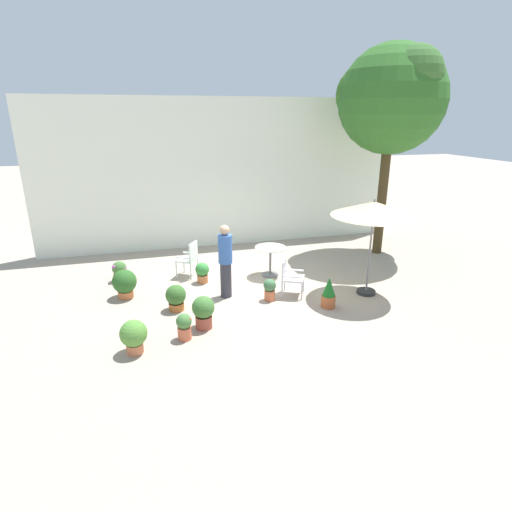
% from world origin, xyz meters
% --- Properties ---
extents(ground_plane, '(60.00, 60.00, 0.00)m').
position_xyz_m(ground_plane, '(0.00, 0.00, 0.00)').
color(ground_plane, tan).
extents(villa_facade, '(11.41, 0.30, 4.56)m').
position_xyz_m(villa_facade, '(0.00, 3.75, 2.28)').
color(villa_facade, white).
rests_on(villa_facade, ground).
extents(shade_tree, '(3.09, 2.94, 5.90)m').
position_xyz_m(shade_tree, '(4.37, 1.59, 4.43)').
color(shade_tree, '#44351D').
rests_on(shade_tree, ground).
extents(patio_umbrella_0, '(1.90, 1.90, 2.28)m').
position_xyz_m(patio_umbrella_0, '(2.42, -1.14, 2.02)').
color(patio_umbrella_0, '#2D2D2D').
rests_on(patio_umbrella_0, ground).
extents(cafe_table_0, '(0.81, 0.81, 0.78)m').
position_xyz_m(cafe_table_0, '(0.57, 0.60, 0.55)').
color(cafe_table_0, white).
rests_on(cafe_table_0, ground).
extents(patio_chair_0, '(0.62, 0.63, 0.95)m').
position_xyz_m(patio_chair_0, '(-1.48, 1.06, 0.54)').
color(patio_chair_0, white).
rests_on(patio_chair_0, ground).
extents(patio_chair_1, '(0.66, 0.66, 0.87)m').
position_xyz_m(patio_chair_1, '(0.63, -0.72, 0.50)').
color(patio_chair_1, silver).
rests_on(patio_chair_1, ground).
extents(potted_plant_0, '(0.44, 0.44, 0.58)m').
position_xyz_m(potted_plant_0, '(-2.01, -0.83, 0.31)').
color(potted_plant_0, '#AF622E').
rests_on(potted_plant_0, ground).
extents(potted_plant_1, '(0.48, 0.48, 0.63)m').
position_xyz_m(potted_plant_1, '(-2.87, -2.36, 0.35)').
color(potted_plant_1, '#CC6F49').
rests_on(potted_plant_1, ground).
extents(potted_plant_2, '(0.29, 0.29, 0.51)m').
position_xyz_m(potted_plant_2, '(0.09, -0.88, 0.28)').
color(potted_plant_2, '#CC6843').
rests_on(potted_plant_2, ground).
extents(potted_plant_3, '(0.30, 0.30, 0.52)m').
position_xyz_m(potted_plant_3, '(-1.97, -2.11, 0.28)').
color(potted_plant_3, '#CD6545').
rests_on(potted_plant_3, ground).
extents(potted_plant_4, '(0.35, 0.35, 0.53)m').
position_xyz_m(potted_plant_4, '(-1.23, 0.57, 0.29)').
color(potted_plant_4, '#C57241').
rests_on(potted_plant_4, ground).
extents(potted_plant_5, '(0.45, 0.45, 0.67)m').
position_xyz_m(potted_plant_5, '(-1.55, -1.78, 0.37)').
color(potted_plant_5, '#9D4938').
rests_on(potted_plant_5, ground).
extents(potted_plant_6, '(0.32, 0.32, 0.70)m').
position_xyz_m(potted_plant_6, '(1.24, -1.57, 0.33)').
color(potted_plant_6, '#B65B32').
rests_on(potted_plant_6, ground).
extents(potted_plant_7, '(0.55, 0.55, 0.68)m').
position_xyz_m(potted_plant_7, '(-3.09, 0.14, 0.37)').
color(potted_plant_7, '#D07140').
rests_on(potted_plant_7, ground).
extents(potted_plant_8, '(0.36, 0.36, 0.53)m').
position_xyz_m(potted_plant_8, '(-3.25, 1.21, 0.27)').
color(potted_plant_8, '#A3552D').
rests_on(potted_plant_8, ground).
extents(standing_person, '(0.40, 0.40, 1.72)m').
position_xyz_m(standing_person, '(-0.82, -0.41, 0.89)').
color(standing_person, '#33333D').
rests_on(standing_person, ground).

